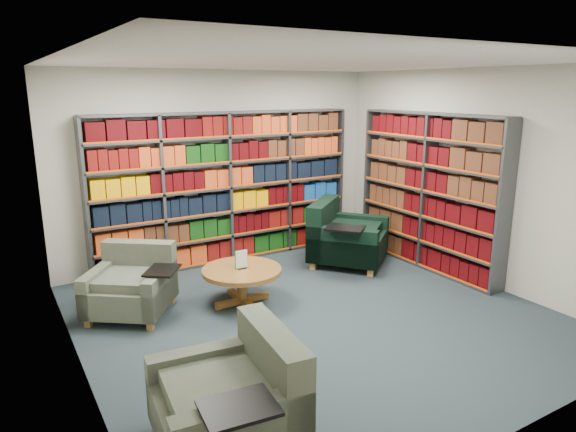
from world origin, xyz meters
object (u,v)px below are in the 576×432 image
chair_teal_left (133,286)px  chair_green_right (342,239)px  coffee_table (242,276)px  chair_teal_front (238,403)px

chair_teal_left → chair_green_right: 3.11m
chair_green_right → coffee_table: chair_green_right is taller
chair_teal_left → chair_teal_front: bearing=-89.2°
chair_teal_front → chair_green_right: bearing=43.0°
chair_green_right → coffee_table: bearing=-163.0°
chair_teal_front → coffee_table: chair_teal_front is taller
chair_teal_left → chair_teal_front: size_ratio=1.02×
chair_green_right → coffee_table: 2.02m
chair_teal_left → coffee_table: (1.18, -0.45, 0.04)m
chair_teal_front → chair_teal_left: bearing=90.8°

